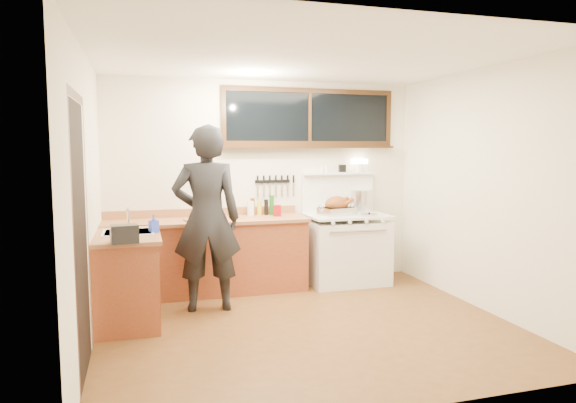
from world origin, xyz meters
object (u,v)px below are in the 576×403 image
object	(u,v)px
vintage_stove	(346,247)
man	(207,219)
cutting_board	(203,216)
roast_turkey	(337,207)

from	to	relation	value
vintage_stove	man	xyz separation A→B (m)	(-1.88, -0.61, 0.53)
cutting_board	roast_turkey	bearing A→B (deg)	1.91
man	roast_turkey	xyz separation A→B (m)	(1.73, 0.58, 0.00)
man	vintage_stove	bearing A→B (deg)	18.13
cutting_board	roast_turkey	world-z (taller)	roast_turkey
man	roast_turkey	size ratio (longest dim) A/B	4.24
cutting_board	vintage_stove	bearing A→B (deg)	2.89
vintage_stove	man	size ratio (longest dim) A/B	0.80
vintage_stove	cutting_board	size ratio (longest dim) A/B	3.66
cutting_board	man	bearing A→B (deg)	-92.41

